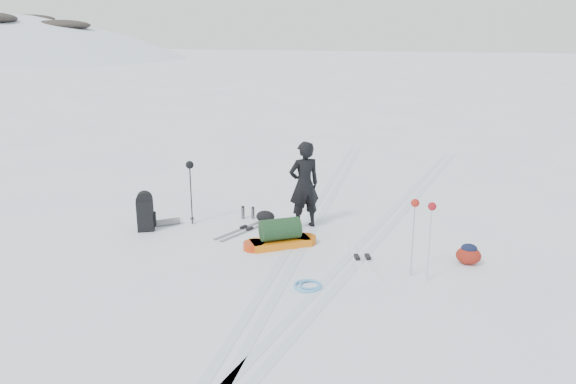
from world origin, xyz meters
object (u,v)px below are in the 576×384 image
(skier, at_px, (304,185))
(ski_poles_black, at_px, (190,173))
(pulk_sled, at_px, (280,236))
(expedition_rucksack, at_px, (148,212))

(skier, height_order, ski_poles_black, skier)
(skier, bearing_deg, pulk_sled, 44.50)
(skier, bearing_deg, expedition_rucksack, -18.54)
(skier, height_order, expedition_rucksack, skier)
(expedition_rucksack, xyz_separation_m, ski_poles_black, (0.62, 0.60, 0.69))
(expedition_rucksack, bearing_deg, skier, -5.10)
(pulk_sled, bearing_deg, expedition_rucksack, 143.13)
(expedition_rucksack, relative_size, ski_poles_black, 0.61)
(pulk_sled, bearing_deg, skier, 48.00)
(skier, relative_size, pulk_sled, 1.30)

